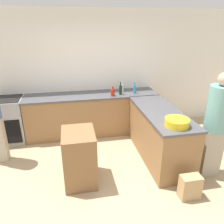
% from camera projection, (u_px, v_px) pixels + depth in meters
% --- Properties ---
extents(ground_plane, '(14.00, 14.00, 0.00)m').
position_uv_depth(ground_plane, '(106.00, 182.00, 3.53)').
color(ground_plane, tan).
extents(wall_back, '(8.00, 0.06, 2.70)m').
position_uv_depth(wall_back, '(89.00, 72.00, 4.98)').
color(wall_back, white).
rests_on(wall_back, ground_plane).
extents(counter_back, '(2.92, 0.69, 0.93)m').
position_uv_depth(counter_back, '(92.00, 114.00, 4.98)').
color(counter_back, olive).
rests_on(counter_back, ground_plane).
extents(counter_peninsula, '(0.69, 1.80, 0.93)m').
position_uv_depth(counter_peninsula, '(159.00, 134.00, 4.08)').
color(counter_peninsula, olive).
rests_on(counter_peninsula, ground_plane).
extents(range_oven, '(0.62, 0.63, 0.95)m').
position_uv_depth(range_oven, '(10.00, 120.00, 4.68)').
color(range_oven, '#ADADB2').
rests_on(range_oven, ground_plane).
extents(island_table, '(0.50, 0.64, 0.87)m').
position_uv_depth(island_table, '(80.00, 157.00, 3.43)').
color(island_table, brown).
rests_on(island_table, ground_plane).
extents(mixing_bowl, '(0.37, 0.37, 0.12)m').
position_uv_depth(mixing_bowl, '(177.00, 122.00, 3.31)').
color(mixing_bowl, yellow).
rests_on(mixing_bowl, counter_peninsula).
extents(wine_bottle_dark, '(0.06, 0.06, 0.28)m').
position_uv_depth(wine_bottle_dark, '(121.00, 90.00, 4.76)').
color(wine_bottle_dark, black).
rests_on(wine_bottle_dark, counter_back).
extents(hot_sauce_bottle, '(0.09, 0.09, 0.21)m').
position_uv_depth(hot_sauce_bottle, '(113.00, 92.00, 4.68)').
color(hot_sauce_bottle, red).
rests_on(hot_sauce_bottle, counter_back).
extents(dish_soap_bottle, '(0.06, 0.06, 0.25)m').
position_uv_depth(dish_soap_bottle, '(135.00, 89.00, 4.86)').
color(dish_soap_bottle, '#338CBF').
rests_on(dish_soap_bottle, counter_back).
extents(vinegar_bottle_clear, '(0.08, 0.08, 0.23)m').
position_uv_depth(vinegar_bottle_clear, '(122.00, 88.00, 4.97)').
color(vinegar_bottle_clear, silver).
rests_on(vinegar_bottle_clear, counter_back).
extents(person_at_peninsula, '(0.36, 0.36, 1.74)m').
position_uv_depth(person_at_peninsula, '(216.00, 123.00, 3.39)').
color(person_at_peninsula, '#ADA38E').
rests_on(person_at_peninsula, ground_plane).
extents(paper_bag, '(0.30, 0.17, 0.37)m').
position_uv_depth(paper_bag, '(190.00, 187.00, 3.17)').
color(paper_bag, tan).
rests_on(paper_bag, ground_plane).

